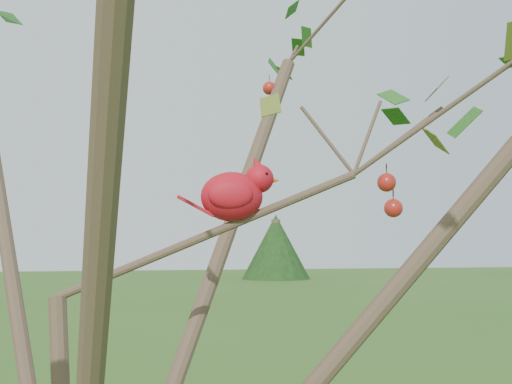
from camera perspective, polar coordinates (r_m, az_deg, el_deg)
The scene contains 3 objects.
crabapple_tree at distance 1.21m, azimuth -14.26°, elevation -1.41°, with size 2.35×2.05×2.95m.
cardinal at distance 1.32m, azimuth -1.86°, elevation -0.18°, with size 0.21×0.11×0.15m.
distant_trees at distance 24.97m, azimuth -10.16°, elevation -5.43°, with size 40.27×14.80×3.22m.
Camera 1 is at (0.11, -1.23, 2.07)m, focal length 45.00 mm.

